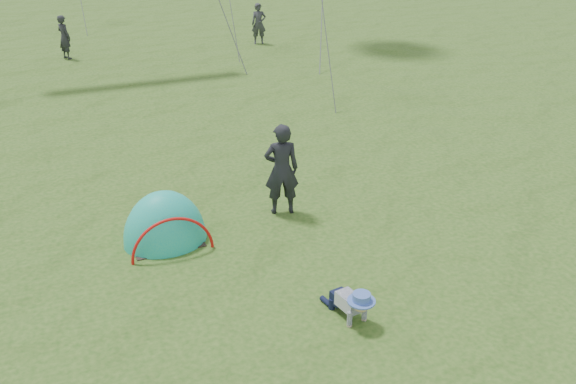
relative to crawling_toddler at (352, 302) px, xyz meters
name	(u,v)px	position (x,y,z in m)	size (l,w,h in m)	color
ground	(276,318)	(-1.05, 0.43, -0.29)	(140.00, 140.00, 0.00)	#264B15
crawling_toddler	(352,302)	(0.00, 0.00, 0.00)	(0.53, 0.76, 0.58)	black
popup_tent	(166,241)	(-2.07, 3.36, -0.29)	(1.52, 1.26, 1.97)	#0EA0A2
standing_adult	(282,169)	(0.32, 3.62, 0.64)	(0.68, 0.44, 1.86)	black
crowd_person_6	(64,37)	(-2.47, 18.14, 0.51)	(0.58, 0.38, 1.59)	#25252B
crowd_person_12	(259,24)	(5.00, 17.74, 0.51)	(0.59, 0.38, 1.61)	#303137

